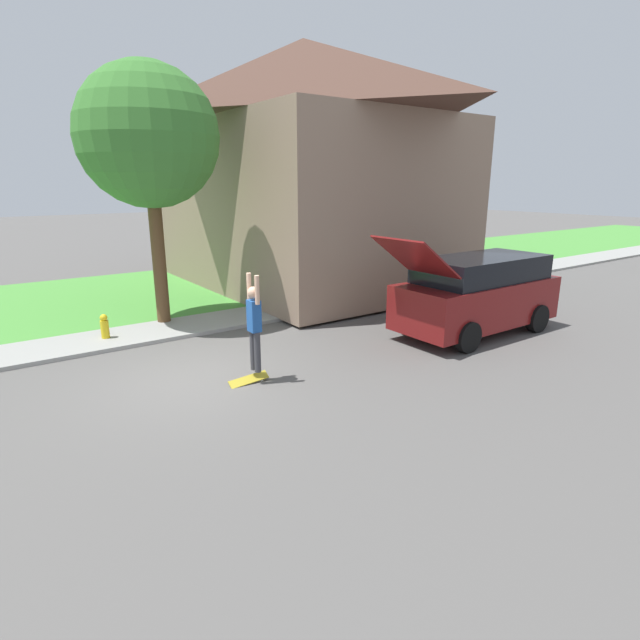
{
  "coord_description": "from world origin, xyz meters",
  "views": [
    {
      "loc": [
        9.21,
        -3.41,
        3.86
      ],
      "look_at": [
        0.87,
        2.53,
        1.03
      ],
      "focal_mm": 28.0,
      "sensor_mm": 36.0,
      "label": 1
    }
  ],
  "objects_px": {
    "fire_hydrant": "(105,326)",
    "lawn_tree_near": "(148,138)",
    "lawn_tree_far": "(396,141)",
    "suv_parked": "(477,293)",
    "skateboard": "(249,380)",
    "skateboarder": "(254,322)"
  },
  "relations": [
    {
      "from": "lawn_tree_far",
      "to": "fire_hydrant",
      "type": "relative_size",
      "value": 12.56
    },
    {
      "from": "lawn_tree_far",
      "to": "suv_parked",
      "type": "bearing_deg",
      "value": -25.3
    },
    {
      "from": "skateboard",
      "to": "lawn_tree_near",
      "type": "bearing_deg",
      "value": 179.32
    },
    {
      "from": "lawn_tree_far",
      "to": "suv_parked",
      "type": "relative_size",
      "value": 1.45
    },
    {
      "from": "lawn_tree_near",
      "to": "skateboard",
      "type": "bearing_deg",
      "value": -0.68
    },
    {
      "from": "suv_parked",
      "to": "fire_hydrant",
      "type": "xyz_separation_m",
      "value": [
        -4.86,
        -8.17,
        -0.68
      ]
    },
    {
      "from": "lawn_tree_near",
      "to": "lawn_tree_far",
      "type": "xyz_separation_m",
      "value": [
        -0.84,
        9.48,
        0.38
      ]
    },
    {
      "from": "lawn_tree_far",
      "to": "fire_hydrant",
      "type": "height_order",
      "value": "lawn_tree_far"
    },
    {
      "from": "skateboarder",
      "to": "skateboard",
      "type": "distance_m",
      "value": 1.19
    },
    {
      "from": "skateboarder",
      "to": "lawn_tree_near",
      "type": "bearing_deg",
      "value": -179.15
    },
    {
      "from": "suv_parked",
      "to": "fire_hydrant",
      "type": "distance_m",
      "value": 9.53
    },
    {
      "from": "lawn_tree_far",
      "to": "suv_parked",
      "type": "xyz_separation_m",
      "value": [
        6.43,
        -3.04,
        -4.27
      ]
    },
    {
      "from": "skateboarder",
      "to": "fire_hydrant",
      "type": "height_order",
      "value": "skateboarder"
    },
    {
      "from": "fire_hydrant",
      "to": "skateboard",
      "type": "bearing_deg",
      "value": 20.35
    },
    {
      "from": "lawn_tree_far",
      "to": "fire_hydrant",
      "type": "bearing_deg",
      "value": -82.05
    },
    {
      "from": "fire_hydrant",
      "to": "lawn_tree_near",
      "type": "bearing_deg",
      "value": 112.77
    },
    {
      "from": "fire_hydrant",
      "to": "skateboarder",
      "type": "bearing_deg",
      "value": 21.65
    },
    {
      "from": "suv_parked",
      "to": "skateboarder",
      "type": "height_order",
      "value": "suv_parked"
    },
    {
      "from": "suv_parked",
      "to": "skateboard",
      "type": "distance_m",
      "value": 6.6
    },
    {
      "from": "skateboard",
      "to": "fire_hydrant",
      "type": "xyz_separation_m",
      "value": [
        -4.48,
        -1.66,
        0.33
      ]
    },
    {
      "from": "lawn_tree_near",
      "to": "lawn_tree_far",
      "type": "height_order",
      "value": "lawn_tree_far"
    },
    {
      "from": "skateboarder",
      "to": "lawn_tree_far",
      "type": "bearing_deg",
      "value": 122.97
    }
  ]
}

